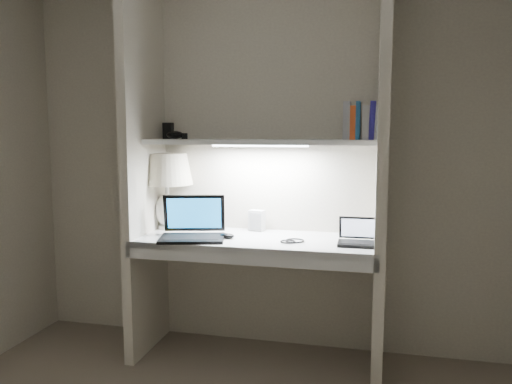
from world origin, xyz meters
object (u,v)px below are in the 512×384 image
(table_lamp, at_px, (167,178))
(laptop_netbook, at_px, (359,238))
(laptop_main, at_px, (193,229))
(book_row, at_px, (361,122))
(speaker, at_px, (257,220))

(table_lamp, relative_size, laptop_netbook, 2.17)
(laptop_main, height_order, book_row, book_row)
(laptop_main, xyz_separation_m, speaker, (0.33, 0.30, 0.01))
(laptop_main, height_order, speaker, laptop_main)
(table_lamp, xyz_separation_m, laptop_main, (0.26, -0.24, -0.28))
(speaker, xyz_separation_m, book_row, (0.65, -0.07, 0.63))
(speaker, bearing_deg, laptop_main, -126.12)
(book_row, bearing_deg, laptop_netbook, -87.93)
(laptop_netbook, xyz_separation_m, speaker, (-0.66, 0.25, 0.03))
(speaker, height_order, book_row, book_row)
(table_lamp, height_order, laptop_netbook, table_lamp)
(laptop_main, distance_m, laptop_netbook, 0.99)
(laptop_netbook, xyz_separation_m, book_row, (-0.01, 0.18, 0.66))
(laptop_netbook, bearing_deg, laptop_main, -177.39)
(laptop_netbook, distance_m, book_row, 0.69)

